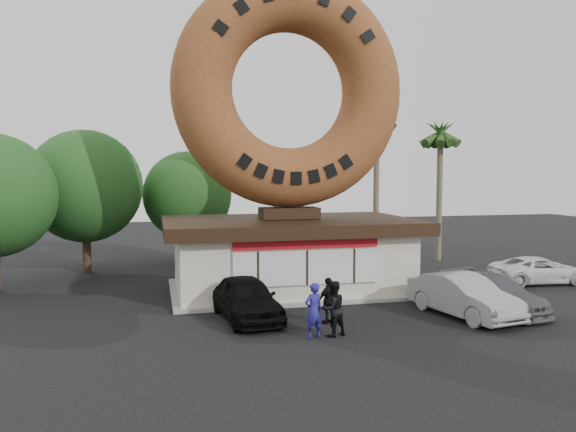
# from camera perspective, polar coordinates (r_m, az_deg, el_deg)

# --- Properties ---
(ground) EXTENTS (90.00, 90.00, 0.00)m
(ground) POSITION_cam_1_polar(r_m,az_deg,el_deg) (20.23, 4.17, -10.95)
(ground) COLOR black
(ground) RESTS_ON ground
(donut_shop) EXTENTS (11.20, 7.20, 3.80)m
(donut_shop) POSITION_cam_1_polar(r_m,az_deg,el_deg) (25.53, 0.11, -3.68)
(donut_shop) COLOR beige
(donut_shop) RESTS_ON ground
(giant_donut) EXTENTS (10.42, 2.66, 10.42)m
(giant_donut) POSITION_cam_1_polar(r_m,az_deg,el_deg) (25.56, 0.11, 12.62)
(giant_donut) COLOR brown
(giant_donut) RESTS_ON donut_shop
(tree_west) EXTENTS (6.00, 6.00, 7.65)m
(tree_west) POSITION_cam_1_polar(r_m,az_deg,el_deg) (31.80, -19.92, 2.85)
(tree_west) COLOR #473321
(tree_west) RESTS_ON ground
(tree_mid) EXTENTS (5.20, 5.20, 6.63)m
(tree_mid) POSITION_cam_1_polar(r_m,az_deg,el_deg) (33.67, -10.16, 2.06)
(tree_mid) COLOR #473321
(tree_mid) RESTS_ON ground
(palm_near) EXTENTS (2.60, 2.60, 9.75)m
(palm_near) POSITION_cam_1_polar(r_m,az_deg,el_deg) (35.38, 9.03, 9.30)
(palm_near) COLOR #726651
(palm_near) RESTS_ON ground
(palm_far) EXTENTS (2.60, 2.60, 8.75)m
(palm_far) POSITION_cam_1_polar(r_m,az_deg,el_deg) (35.46, 15.23, 7.68)
(palm_far) COLOR #726651
(palm_far) RESTS_ON ground
(street_lamp) EXTENTS (2.11, 0.20, 8.00)m
(street_lamp) POSITION_cam_1_polar(r_m,az_deg,el_deg) (34.84, -6.74, 2.93)
(street_lamp) COLOR #59595E
(street_lamp) RESTS_ON ground
(person_left) EXTENTS (0.76, 0.62, 1.80)m
(person_left) POSITION_cam_1_polar(r_m,az_deg,el_deg) (18.46, 2.61, -9.54)
(person_left) COLOR navy
(person_left) RESTS_ON ground
(person_center) EXTENTS (1.06, 0.94, 1.83)m
(person_center) POSITION_cam_1_polar(r_m,az_deg,el_deg) (18.66, 4.59, -9.36)
(person_center) COLOR black
(person_center) RESTS_ON ground
(person_right) EXTENTS (1.05, 0.75, 1.65)m
(person_right) POSITION_cam_1_polar(r_m,az_deg,el_deg) (20.19, 4.18, -8.55)
(person_right) COLOR black
(person_right) RESTS_ON ground
(car_black) EXTENTS (2.38, 4.79, 1.57)m
(car_black) POSITION_cam_1_polar(r_m,az_deg,el_deg) (20.74, -4.24, -8.33)
(car_black) COLOR black
(car_black) RESTS_ON ground
(car_silver) EXTENTS (2.57, 5.00, 1.57)m
(car_silver) POSITION_cam_1_polar(r_m,az_deg,el_deg) (22.05, 17.39, -7.75)
(car_silver) COLOR gray
(car_silver) RESTS_ON ground
(car_grey) EXTENTS (2.69, 5.07, 1.40)m
(car_grey) POSITION_cam_1_polar(r_m,az_deg,el_deg) (23.28, 20.16, -7.40)
(car_grey) COLOR slate
(car_grey) RESTS_ON ground
(car_white) EXTENTS (4.77, 2.48, 1.28)m
(car_white) POSITION_cam_1_polar(r_m,az_deg,el_deg) (29.94, 24.16, -5.04)
(car_white) COLOR silver
(car_white) RESTS_ON ground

